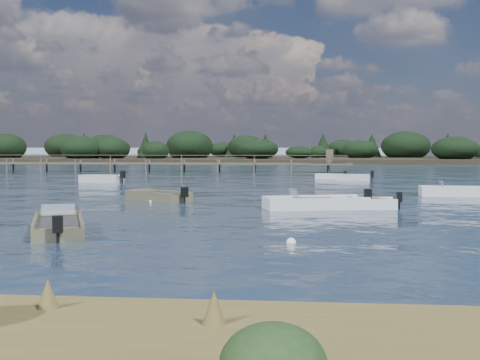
# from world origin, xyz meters

# --- Properties ---
(ground) EXTENTS (400.00, 400.00, 0.00)m
(ground) POSITION_xyz_m (0.00, 60.00, 0.00)
(ground) COLOR #172536
(ground) RESTS_ON ground
(shore_lip) EXTENTS (160.00, 0.60, 0.30)m
(shore_lip) POSITION_xyz_m (0.00, -12.20, 0.00)
(shore_lip) COLOR black
(shore_lip) RESTS_ON ground
(dinghy_near_olive) EXTENTS (3.16, 4.79, 1.16)m
(dinghy_near_olive) POSITION_xyz_m (-8.16, -1.82, 0.15)
(dinghy_near_olive) COLOR #6D6749
(dinghy_near_olive) RESTS_ON ground
(tender_far_grey) EXTENTS (4.02, 2.12, 1.27)m
(tender_far_grey) POSITION_xyz_m (-16.15, 26.97, 0.18)
(tender_far_grey) COLOR #AFB5B7
(tender_far_grey) RESTS_ON ground
(dinghy_extra_a) EXTENTS (3.38, 1.57, 1.08)m
(dinghy_extra_a) POSITION_xyz_m (3.44, 7.61, 0.14)
(dinghy_extra_a) COLOR silver
(dinghy_extra_a) RESTS_ON ground
(dinghy_mid_grey) EXTENTS (4.14, 3.72, 1.12)m
(dinghy_mid_grey) POSITION_xyz_m (-7.49, 10.62, 0.15)
(dinghy_mid_grey) COLOR #6D6749
(dinghy_mid_grey) RESTS_ON ground
(dinghy_mid_white_b) EXTENTS (4.92, 2.01, 1.21)m
(dinghy_mid_white_b) POSITION_xyz_m (10.02, 15.61, 0.16)
(dinghy_mid_white_b) COLOR silver
(dinghy_mid_white_b) RESTS_ON ground
(tender_far_grey_b) EXTENTS (3.33, 1.47, 1.12)m
(tender_far_grey_b) POSITION_xyz_m (5.18, 31.77, 0.16)
(tender_far_grey_b) COLOR #AFB5B7
(tender_far_grey_b) RESTS_ON ground
(tender_far_white) EXTENTS (2.92, 1.81, 0.98)m
(tender_far_white) POSITION_xyz_m (3.28, 34.11, 0.14)
(tender_far_white) COLOR silver
(tender_far_white) RESTS_ON ground
(dinghy_mid_white_a) EXTENTS (5.41, 3.07, 1.24)m
(dinghy_mid_white_a) POSITION_xyz_m (1.07, 7.23, 0.16)
(dinghy_mid_white_a) COLOR silver
(dinghy_mid_white_a) RESTS_ON ground
(buoy_a) EXTENTS (0.32, 0.32, 0.32)m
(buoy_a) POSITION_xyz_m (0.01, -3.29, 0.00)
(buoy_a) COLOR white
(buoy_a) RESTS_ON ground
(buoy_c) EXTENTS (0.32, 0.32, 0.32)m
(buoy_c) POSITION_xyz_m (-7.66, 9.90, 0.00)
(buoy_c) COLOR white
(buoy_c) RESTS_ON ground
(jetty) EXTENTS (64.50, 3.20, 3.40)m
(jetty) POSITION_xyz_m (-21.74, 47.99, 0.98)
(jetty) COLOR brown
(jetty) RESTS_ON ground
(far_headland) EXTENTS (190.00, 40.00, 5.80)m
(far_headland) POSITION_xyz_m (25.00, 100.00, 1.96)
(far_headland) COLOR black
(far_headland) RESTS_ON ground
(distant_haze) EXTENTS (280.00, 20.00, 2.40)m
(distant_haze) POSITION_xyz_m (-90.00, 230.00, 0.00)
(distant_haze) COLOR #8A9BAB
(distant_haze) RESTS_ON ground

